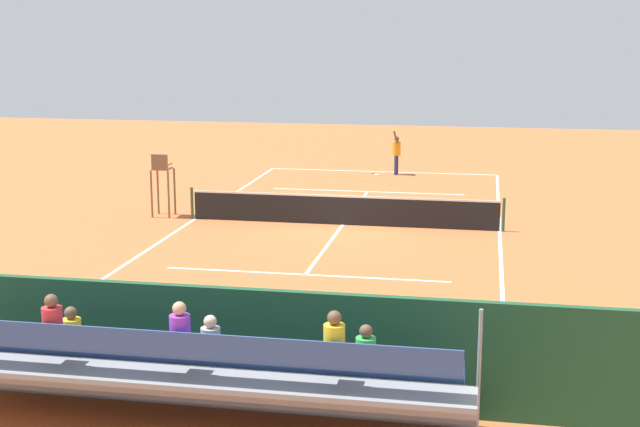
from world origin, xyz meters
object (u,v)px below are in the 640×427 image
(courtside_bench, at_px, (372,362))
(tennis_player, at_px, (396,151))
(umpire_chair, at_px, (162,178))
(equipment_bag, at_px, (261,377))
(tennis_net, at_px, (343,210))
(tennis_ball_near, at_px, (391,183))
(bleacher_stand, at_px, (188,376))
(tennis_ball_far, at_px, (362,181))
(tennis_racket, at_px, (377,175))

(courtside_bench, xyz_separation_m, tennis_player, (1.98, -23.63, 0.46))
(umpire_chair, bearing_deg, equipment_bag, 116.85)
(tennis_net, xyz_separation_m, tennis_ball_near, (-0.71, -7.91, -0.47))
(courtside_bench, distance_m, tennis_player, 23.72)
(bleacher_stand, bearing_deg, courtside_bench, -140.87)
(tennis_player, bearing_deg, tennis_ball_far, 58.73)
(tennis_net, bearing_deg, tennis_racket, -89.21)
(tennis_racket, bearing_deg, umpire_chair, 58.44)
(tennis_net, height_order, equipment_bag, tennis_net)
(tennis_net, distance_m, equipment_bag, 13.42)
(umpire_chair, height_order, tennis_ball_near, umpire_chair)
(umpire_chair, relative_size, tennis_player, 1.11)
(bleacher_stand, height_order, tennis_player, bleacher_stand)
(equipment_bag, relative_size, tennis_ball_near, 13.64)
(tennis_player, relative_size, tennis_racket, 3.53)
(courtside_bench, height_order, tennis_ball_far, courtside_bench)
(umpire_chair, bearing_deg, tennis_player, -124.11)
(tennis_net, height_order, tennis_ball_near, tennis_net)
(tennis_player, bearing_deg, courtside_bench, 94.80)
(tennis_net, relative_size, tennis_racket, 18.86)
(tennis_racket, bearing_deg, courtside_bench, 96.84)
(umpire_chair, distance_m, equipment_bag, 15.30)
(bleacher_stand, xyz_separation_m, umpire_chair, (6.25, -15.61, 0.36))
(tennis_racket, bearing_deg, tennis_net, 90.79)
(umpire_chair, xyz_separation_m, tennis_player, (-6.88, -10.15, -0.30))
(umpire_chair, height_order, tennis_racket, umpire_chair)
(equipment_bag, height_order, tennis_racket, equipment_bag)
(bleacher_stand, bearing_deg, tennis_player, -91.40)
(tennis_racket, bearing_deg, equipment_bag, 92.02)
(bleacher_stand, bearing_deg, umpire_chair, -68.19)
(umpire_chair, height_order, equipment_bag, umpire_chair)
(umpire_chair, xyz_separation_m, tennis_ball_far, (-5.66, -8.15, -1.28))
(umpire_chair, xyz_separation_m, equipment_bag, (-6.89, 13.61, -1.13))
(tennis_net, bearing_deg, tennis_ball_far, -86.31)
(bleacher_stand, height_order, umpire_chair, bleacher_stand)
(tennis_net, distance_m, tennis_racket, 10.09)
(tennis_ball_near, height_order, tennis_ball_far, same)
(courtside_bench, xyz_separation_m, equipment_bag, (1.97, 0.13, -0.38))
(bleacher_stand, distance_m, tennis_ball_far, 23.78)
(tennis_net, relative_size, tennis_ball_near, 156.06)
(courtside_bench, distance_m, tennis_ball_near, 21.28)
(tennis_player, distance_m, tennis_racket, 1.32)
(tennis_racket, bearing_deg, tennis_ball_far, 76.89)
(tennis_racket, bearing_deg, bleacher_stand, 90.42)
(tennis_net, height_order, courtside_bench, tennis_net)
(tennis_net, relative_size, tennis_player, 5.35)
(courtside_bench, xyz_separation_m, tennis_ball_far, (3.20, -21.63, -0.53))
(tennis_net, distance_m, tennis_player, 10.40)
(tennis_player, height_order, tennis_racket, tennis_player)
(courtside_bench, bearing_deg, umpire_chair, -56.69)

